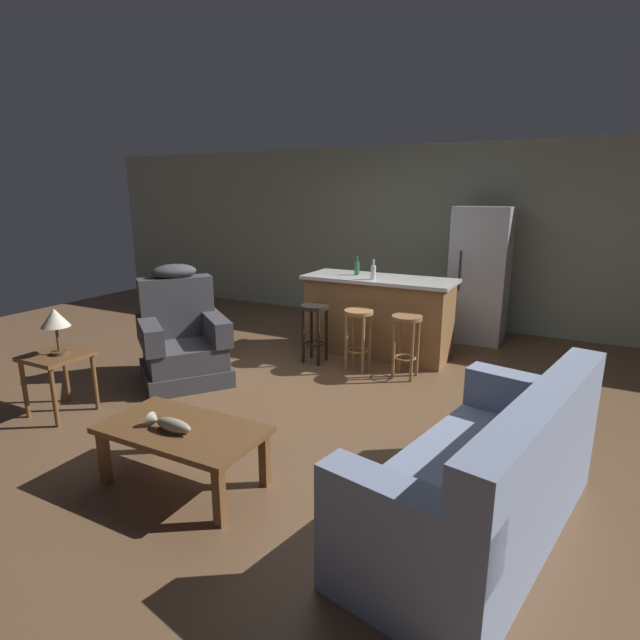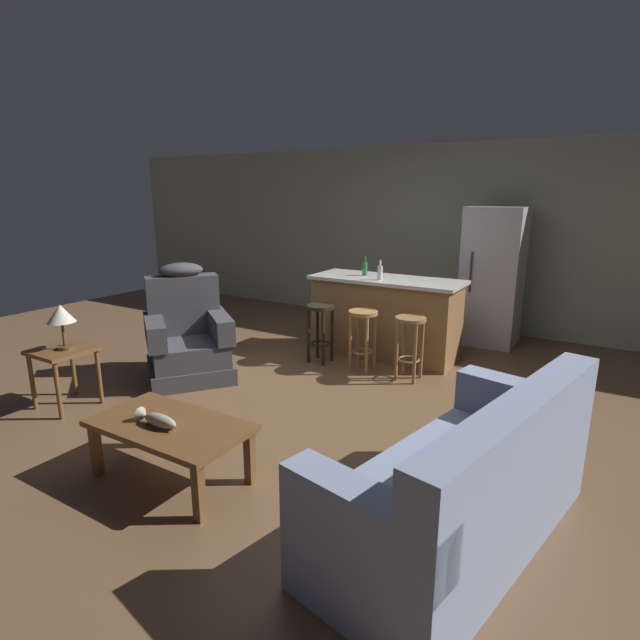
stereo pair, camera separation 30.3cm
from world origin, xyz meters
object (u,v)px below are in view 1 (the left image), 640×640
(end_table, at_px, (58,365))
(recliner_near_lamp, at_px, (182,340))
(coffee_table, at_px, (182,435))
(bar_stool_middle, at_px, (358,329))
(refrigerator, at_px, (480,275))
(bar_stool_left, at_px, (315,323))
(bottle_tall_green, at_px, (373,272))
(couch, at_px, (487,481))
(table_lamp, at_px, (55,320))
(kitchen_island, at_px, (378,316))
(bottle_short_amber, at_px, (357,268))
(bar_stool_right, at_px, (406,335))
(fish_figurine, at_px, (170,425))

(end_table, bearing_deg, recliner_near_lamp, 72.98)
(coffee_table, distance_m, bar_stool_middle, 2.65)
(refrigerator, bearing_deg, end_table, -124.38)
(coffee_table, distance_m, bar_stool_left, 2.68)
(bottle_tall_green, bearing_deg, couch, -56.45)
(couch, relative_size, bar_stool_middle, 2.99)
(table_lamp, relative_size, refrigerator, 0.23)
(coffee_table, relative_size, bar_stool_left, 1.62)
(end_table, height_order, kitchen_island, kitchen_island)
(couch, relative_size, bottle_short_amber, 8.64)
(couch, relative_size, refrigerator, 1.15)
(refrigerator, bearing_deg, bottle_short_amber, -137.32)
(kitchen_island, distance_m, bar_stool_right, 0.85)
(bar_stool_left, bearing_deg, couch, -44.00)
(bottle_tall_green, bearing_deg, bar_stool_right, -38.92)
(bar_stool_middle, bearing_deg, bottle_tall_green, 93.09)
(recliner_near_lamp, height_order, bar_stool_left, recliner_near_lamp)
(couch, height_order, table_lamp, table_lamp)
(end_table, xyz_separation_m, refrigerator, (2.82, 4.12, 0.42))
(coffee_table, relative_size, table_lamp, 2.68)
(coffee_table, height_order, bar_stool_right, bar_stool_right)
(coffee_table, xyz_separation_m, bottle_tall_green, (0.11, 3.11, 0.67))
(coffee_table, xyz_separation_m, recliner_near_lamp, (-1.40, 1.52, 0.06))
(refrigerator, bearing_deg, bottle_tall_green, -125.10)
(table_lamp, relative_size, bar_stool_right, 0.60)
(recliner_near_lamp, xyz_separation_m, refrigerator, (2.46, 2.95, 0.46))
(table_lamp, distance_m, bottle_tall_green, 3.30)
(fish_figurine, distance_m, bar_stool_right, 2.81)
(bottle_short_amber, bearing_deg, bar_stool_middle, -64.36)
(coffee_table, bearing_deg, bar_stool_right, 75.56)
(table_lamp, distance_m, refrigerator, 4.97)
(couch, bearing_deg, bottle_tall_green, -44.68)
(end_table, height_order, bar_stool_right, bar_stool_right)
(couch, bearing_deg, kitchen_island, -46.40)
(end_table, xyz_separation_m, bar_stool_right, (2.43, 2.30, 0.01))
(fish_figurine, distance_m, bar_stool_middle, 2.72)
(bottle_tall_green, bearing_deg, kitchen_island, 86.50)
(table_lamp, relative_size, bottle_tall_green, 1.77)
(bar_stool_right, height_order, refrigerator, refrigerator)
(recliner_near_lamp, xyz_separation_m, bottle_tall_green, (1.50, 1.58, 0.62))
(bar_stool_left, relative_size, bottle_tall_green, 2.94)
(kitchen_island, bearing_deg, table_lamp, -122.18)
(fish_figurine, bearing_deg, kitchen_island, 87.44)
(table_lamp, bearing_deg, bar_stool_left, 60.36)
(table_lamp, bearing_deg, bar_stool_right, 43.63)
(bottle_tall_green, relative_size, bottle_short_amber, 0.98)
(couch, bearing_deg, refrigerator, -66.73)
(coffee_table, bearing_deg, recliner_near_lamp, 132.54)
(bar_stool_middle, bearing_deg, bar_stool_left, 180.00)
(bar_stool_left, bearing_deg, table_lamp, -119.64)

